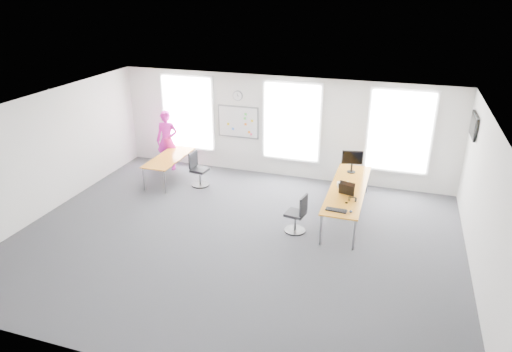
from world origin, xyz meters
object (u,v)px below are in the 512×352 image
(chair_right, at_px, (298,216))
(chair_left, at_px, (198,171))
(headphones, at_px, (352,199))
(person, at_px, (167,141))
(desk_right, at_px, (348,190))
(desk_left, at_px, (169,159))
(keyboard, at_px, (336,210))
(monitor, at_px, (352,160))

(chair_right, xyz_separation_m, chair_left, (-3.33, 1.75, 0.02))
(chair_right, distance_m, headphones, 1.31)
(person, relative_size, headphones, 9.73)
(headphones, bearing_deg, person, 151.68)
(desk_right, distance_m, desk_left, 5.33)
(headphones, bearing_deg, desk_right, 96.96)
(desk_right, distance_m, person, 5.93)
(person, height_order, keyboard, person)
(chair_right, xyz_separation_m, person, (-4.75, 2.62, 0.51))
(headphones, bearing_deg, chair_left, 155.59)
(chair_left, bearing_deg, monitor, -78.22)
(desk_left, distance_m, monitor, 5.26)
(chair_right, height_order, person, person)
(desk_left, bearing_deg, chair_left, -5.39)
(desk_left, relative_size, person, 1.06)
(chair_left, height_order, person, person)
(keyboard, relative_size, headphones, 2.46)
(desk_right, xyz_separation_m, person, (-5.73, 1.49, 0.20))
(desk_right, xyz_separation_m, desk_left, (-5.28, 0.72, -0.07))
(desk_left, relative_size, monitor, 3.23)
(desk_right, distance_m, headphones, 0.74)
(headphones, bearing_deg, desk_left, 157.47)
(chair_left, bearing_deg, desk_right, -91.93)
(chair_right, relative_size, person, 0.51)
(chair_right, relative_size, monitor, 1.56)
(desk_left, distance_m, headphones, 5.65)
(desk_left, bearing_deg, desk_right, -7.73)
(desk_left, xyz_separation_m, chair_left, (0.96, -0.09, -0.22))
(desk_right, height_order, monitor, monitor)
(chair_left, bearing_deg, keyboard, -108.05)
(chair_left, bearing_deg, person, 64.77)
(chair_right, bearing_deg, chair_left, -108.03)
(person, height_order, headphones, person)
(person, distance_m, headphones, 6.32)
(person, xyz_separation_m, monitor, (5.68, -0.46, 0.21))
(keyboard, bearing_deg, desk_right, 91.58)
(desk_left, bearing_deg, keyboard, -21.16)
(headphones, distance_m, monitor, 1.79)
(keyboard, xyz_separation_m, monitor, (0.04, 2.33, 0.35))
(desk_right, xyz_separation_m, monitor, (-0.05, 1.03, 0.41))
(chair_right, distance_m, person, 5.44)
(chair_left, bearing_deg, headphones, -100.17)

